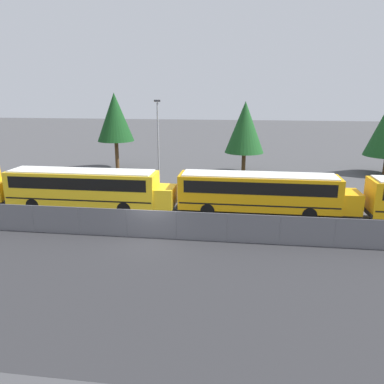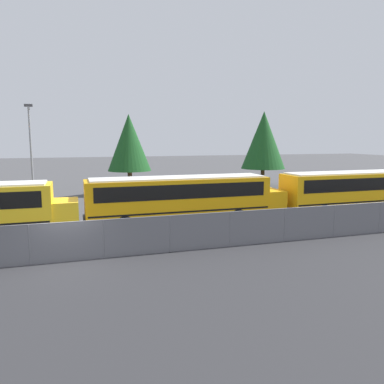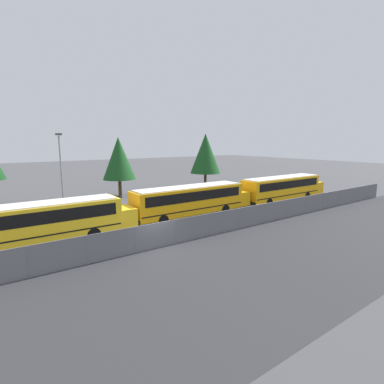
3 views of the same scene
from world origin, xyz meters
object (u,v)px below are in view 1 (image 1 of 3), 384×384
object	(u,v)px
school_bus_2	(262,191)
tree_1	(115,117)
light_pole	(158,138)
tree_0	(245,127)
school_bus_1	(86,186)

from	to	relation	value
school_bus_2	tree_1	world-z (taller)	tree_1
light_pole	tree_0	distance (m)	10.19
school_bus_1	tree_1	size ratio (longest dim) A/B	1.50
tree_0	tree_1	distance (m)	14.90
school_bus_1	tree_0	size ratio (longest dim) A/B	1.66
tree_1	tree_0	bearing A→B (deg)	-2.04
light_pole	tree_0	size ratio (longest dim) A/B	1.03
light_pole	tree_0	world-z (taller)	light_pole
school_bus_1	tree_1	distance (m)	16.49
tree_0	school_bus_1	bearing A→B (deg)	-128.35
school_bus_1	light_pole	distance (m)	10.46
light_pole	tree_1	world-z (taller)	tree_1
school_bus_2	tree_1	size ratio (longest dim) A/B	1.50
school_bus_2	light_pole	size ratio (longest dim) A/B	1.61
school_bus_1	school_bus_2	distance (m)	13.33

